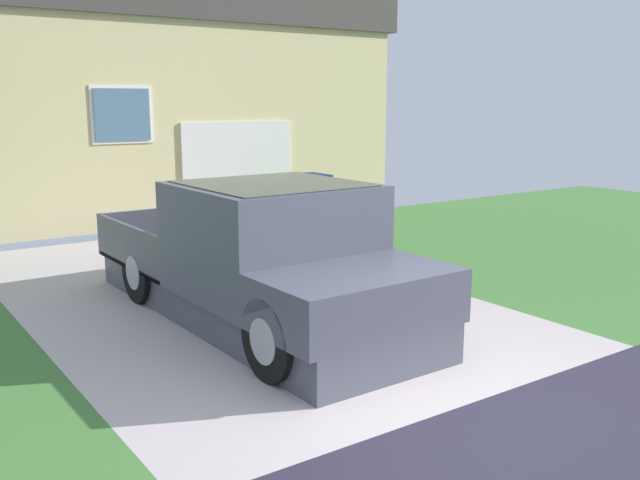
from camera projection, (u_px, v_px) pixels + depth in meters
pickup_truck at (268, 262)px, 8.10m from camera, size 2.16×5.29×1.67m
person_with_hat at (370, 239)px, 8.60m from camera, size 0.46×0.38×1.60m
handbag at (391, 302)px, 8.67m from camera, size 0.34×0.17×0.41m
house_with_garage at (142, 98)px, 16.54m from camera, size 10.99×5.60×5.19m
wheeled_trash_bin at (310, 200)px, 13.97m from camera, size 0.60×0.72×1.13m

